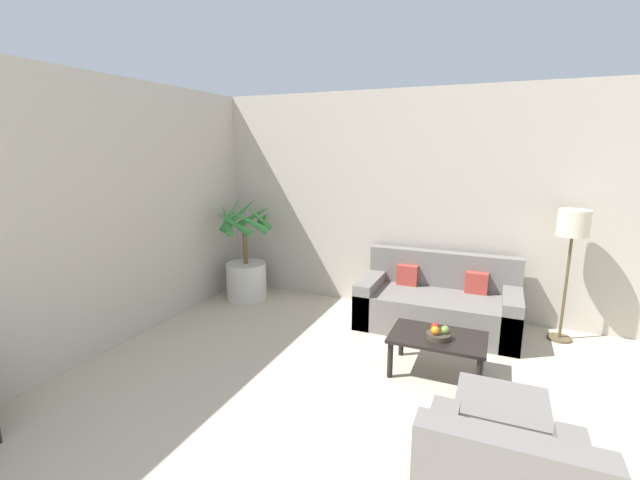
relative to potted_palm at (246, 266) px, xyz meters
name	(u,v)px	position (x,y,z in m)	size (l,w,h in m)	color
wall_back	(497,207)	(3.05, 0.54, 0.89)	(8.61, 0.06, 2.70)	#BCB2A3
wall_left	(7,233)	(-0.49, -2.63, 0.89)	(0.06, 7.88, 2.70)	#BCB2A3
potted_palm	(246,266)	(0.00, 0.00, 0.00)	(0.80, 0.80, 1.38)	beige
sofa_loveseat	(437,304)	(2.52, 0.03, -0.19)	(1.73, 0.85, 0.82)	slate
floor_lamp	(573,232)	(3.78, 0.21, 0.72)	(0.30, 0.30, 1.40)	brown
coffee_table	(438,341)	(2.67, -1.03, -0.14)	(0.83, 0.55, 0.36)	black
fruit_bowl	(439,336)	(2.68, -1.09, -0.07)	(0.21, 0.21, 0.05)	#42382D
apple_red	(435,327)	(2.64, -1.04, 0.00)	(0.07, 0.07, 0.07)	red
apple_green	(445,330)	(2.73, -1.07, -0.01)	(0.07, 0.07, 0.07)	olive
orange_fruit	(435,330)	(2.65, -1.12, 0.00)	(0.07, 0.07, 0.07)	orange
ottoman	(500,422)	(3.21, -1.85, -0.28)	(0.59, 0.54, 0.35)	slate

